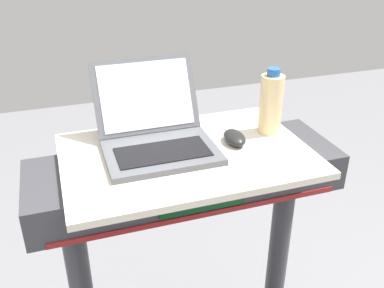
{
  "coord_description": "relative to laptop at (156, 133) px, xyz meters",
  "views": [
    {
      "loc": [
        -0.33,
        -0.33,
        1.69
      ],
      "look_at": [
        0.0,
        0.65,
        1.15
      ],
      "focal_mm": 40.6,
      "sensor_mm": 36.0,
      "label": 1
    }
  ],
  "objects": [
    {
      "name": "desk_board",
      "position": [
        0.07,
        -0.06,
        -0.06
      ],
      "size": [
        0.7,
        0.47,
        0.02
      ],
      "primitive_type": "cube",
      "color": "beige",
      "rests_on": "treadmill_base"
    },
    {
      "name": "water_bottle",
      "position": [
        0.36,
        -0.01,
        0.05
      ],
      "size": [
        0.07,
        0.07,
        0.2
      ],
      "color": "beige",
      "rests_on": "desk_board"
    },
    {
      "name": "laptop",
      "position": [
        0.0,
        0.0,
        0.0
      ],
      "size": [
        0.31,
        0.33,
        0.22
      ],
      "rotation": [
        0.0,
        0.0,
        -0.07
      ],
      "color": "#515459",
      "rests_on": "desk_board"
    },
    {
      "name": "computer_mouse",
      "position": [
        0.22,
        -0.05,
        -0.03
      ],
      "size": [
        0.07,
        0.1,
        0.03
      ],
      "primitive_type": "ellipsoid",
      "rotation": [
        0.0,
        0.0,
        -0.07
      ],
      "color": "black",
      "rests_on": "desk_board"
    }
  ]
}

